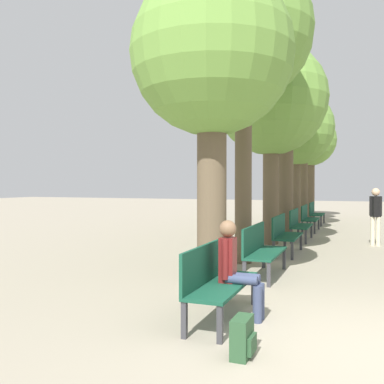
{
  "coord_description": "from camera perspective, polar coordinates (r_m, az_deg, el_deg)",
  "views": [
    {
      "loc": [
        -0.08,
        -4.68,
        1.69
      ],
      "look_at": [
        -3.35,
        3.72,
        1.52
      ],
      "focal_mm": 40.0,
      "sensor_mm": 36.0,
      "label": 1
    }
  ],
  "objects": [
    {
      "name": "bench_row_1",
      "position": [
        8.01,
        9.12,
        -7.29
      ],
      "size": [
        0.5,
        1.66,
        0.93
      ],
      "color": "#144733",
      "rests_on": "ground_plane"
    },
    {
      "name": "person_seated",
      "position": [
        5.48,
        5.93,
        -9.78
      ],
      "size": [
        0.56,
        0.32,
        1.23
      ],
      "color": "#384260",
      "rests_on": "ground_plane"
    },
    {
      "name": "backpack",
      "position": [
        4.44,
        6.78,
        -18.72
      ],
      "size": [
        0.2,
        0.35,
        0.39
      ],
      "color": "#284C2D",
      "rests_on": "ground_plane"
    },
    {
      "name": "tree_row_1",
      "position": [
        9.73,
        6.89,
        20.09
      ],
      "size": [
        2.94,
        2.94,
        6.39
      ],
      "color": "brown",
      "rests_on": "ground_plane"
    },
    {
      "name": "tree_row_5",
      "position": [
        20.07,
        14.69,
        7.35
      ],
      "size": [
        2.34,
        2.34,
        5.14
      ],
      "color": "brown",
      "rests_on": "ground_plane"
    },
    {
      "name": "bench_row_0",
      "position": [
        5.47,
        3.14,
        -11.2
      ],
      "size": [
        0.5,
        1.66,
        0.93
      ],
      "color": "#144733",
      "rests_on": "ground_plane"
    },
    {
      "name": "bench_row_2",
      "position": [
        10.6,
        12.16,
        -5.25
      ],
      "size": [
        0.5,
        1.66,
        0.93
      ],
      "color": "#144733",
      "rests_on": "ground_plane"
    },
    {
      "name": "tree_row_2",
      "position": [
        12.44,
        10.49,
        11.89
      ],
      "size": [
        3.14,
        3.14,
        5.65
      ],
      "color": "brown",
      "rests_on": "ground_plane"
    },
    {
      "name": "tree_row_0",
      "position": [
        7.47,
        2.67,
        17.35
      ],
      "size": [
        2.73,
        2.73,
        5.24
      ],
      "color": "brown",
      "rests_on": "ground_plane"
    },
    {
      "name": "bench_row_5",
      "position": [
        18.51,
        16.07,
        -2.57
      ],
      "size": [
        0.5,
        1.66,
        0.93
      ],
      "color": "#144733",
      "rests_on": "ground_plane"
    },
    {
      "name": "bench_row_4",
      "position": [
        15.87,
        15.2,
        -3.17
      ],
      "size": [
        0.5,
        1.66,
        0.93
      ],
      "color": "#144733",
      "rests_on": "ground_plane"
    },
    {
      "name": "pedestrian_near",
      "position": [
        12.68,
        23.28,
        -2.57
      ],
      "size": [
        0.32,
        0.27,
        1.58
      ],
      "color": "beige",
      "rests_on": "ground_plane"
    },
    {
      "name": "tree_row_3",
      "position": [
        14.89,
        12.33,
        9.89
      ],
      "size": [
        2.47,
        2.47,
        5.36
      ],
      "color": "brown",
      "rests_on": "ground_plane"
    },
    {
      "name": "bench_row_3",
      "position": [
        13.23,
        13.98,
        -4.0
      ],
      "size": [
        0.5,
        1.66,
        0.93
      ],
      "color": "#144733",
      "rests_on": "ground_plane"
    },
    {
      "name": "tree_row_4",
      "position": [
        17.57,
        13.73,
        8.23
      ],
      "size": [
        2.94,
        2.94,
        5.39
      ],
      "color": "brown",
      "rests_on": "ground_plane"
    },
    {
      "name": "ground_plane",
      "position": [
        4.98,
        22.08,
        -18.88
      ],
      "size": [
        80.0,
        80.0,
        0.0
      ],
      "primitive_type": "plane",
      "color": "gray"
    },
    {
      "name": "tree_row_6",
      "position": [
        22.66,
        15.45,
        6.47
      ],
      "size": [
        2.62,
        2.62,
        5.24
      ],
      "color": "brown",
      "rests_on": "ground_plane"
    }
  ]
}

